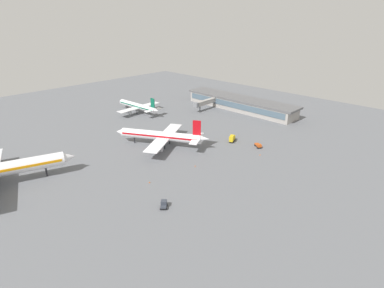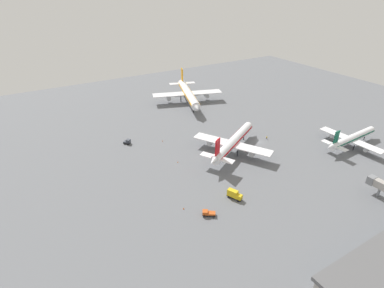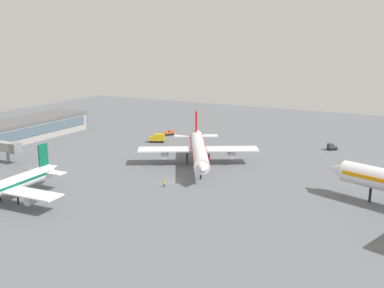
{
  "view_description": "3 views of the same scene",
  "coord_description": "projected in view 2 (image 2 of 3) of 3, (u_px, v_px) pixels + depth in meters",
  "views": [
    {
      "loc": [
        -121.71,
        84.89,
        57.74
      ],
      "look_at": [
        -30.31,
        -8.65,
        2.45
      ],
      "focal_mm": 28.46,
      "sensor_mm": 36.0,
      "label": 1
    },
    {
      "loc": [
        -97.43,
        -98.13,
        70.68
      ],
      "look_at": [
        -36.24,
        4.53,
        6.65
      ],
      "focal_mm": 28.6,
      "sensor_mm": 36.0,
      "label": 2
    },
    {
      "loc": [
        99.41,
        58.39,
        37.58
      ],
      "look_at": [
        -29.05,
        -9.4,
        3.43
      ],
      "focal_mm": 41.11,
      "sensor_mm": 36.0,
      "label": 3
    }
  ],
  "objects": [
    {
      "name": "ground_crew_worker",
      "position": [
        267.0,
        138.0,
        153.83
      ],
      "size": [
        0.53,
        0.53,
        1.67
      ],
      "rotation": [
        0.0,
        0.0,
        3.78
      ],
      "color": "#1E2338",
      "rests_on": "ground"
    },
    {
      "name": "safety_cone_mid_apron",
      "position": [
        184.0,
        208.0,
        106.91
      ],
      "size": [
        0.44,
        0.44,
        0.6
      ],
      "primitive_type": "cone",
      "color": "#EA590C",
      "rests_on": "ground"
    },
    {
      "name": "airplane_taxiing",
      "position": [
        352.0,
        138.0,
        145.77
      ],
      "size": [
        38.97,
        31.26,
        11.86
      ],
      "rotation": [
        0.0,
        0.0,
        0.05
      ],
      "color": "white",
      "rests_on": "ground"
    },
    {
      "name": "ground",
      "position": [
        259.0,
        142.0,
        151.65
      ],
      "size": [
        288.0,
        288.0,
        0.0
      ],
      "primitive_type": "plane",
      "color": "slate"
    },
    {
      "name": "airplane_at_gate",
      "position": [
        233.0,
        142.0,
        140.45
      ],
      "size": [
        42.47,
        35.53,
        14.25
      ],
      "rotation": [
        0.0,
        0.0,
        0.52
      ],
      "color": "white",
      "rests_on": "ground"
    },
    {
      "name": "catering_truck",
      "position": [
        234.0,
        194.0,
        111.63
      ],
      "size": [
        3.97,
        5.89,
        3.3
      ],
      "rotation": [
        0.0,
        0.0,
        5.12
      ],
      "color": "black",
      "rests_on": "ground"
    },
    {
      "name": "safety_cone_near_gate",
      "position": [
        163.0,
        141.0,
        151.97
      ],
      "size": [
        0.44,
        0.44,
        0.6
      ],
      "primitive_type": "cone",
      "color": "#EA590C",
      "rests_on": "ground"
    },
    {
      "name": "airplane_distant",
      "position": [
        188.0,
        93.0,
        197.48
      ],
      "size": [
        45.05,
        54.83,
        17.2
      ],
      "rotation": [
        0.0,
        0.0,
        4.38
      ],
      "color": "white",
      "rests_on": "ground"
    },
    {
      "name": "baggage_tug",
      "position": [
        128.0,
        142.0,
        149.42
      ],
      "size": [
        3.69,
        3.72,
        2.3
      ],
      "rotation": [
        0.0,
        0.0,
        5.47
      ],
      "color": "black",
      "rests_on": "ground"
    },
    {
      "name": "pushback_tractor",
      "position": [
        208.0,
        213.0,
        103.73
      ],
      "size": [
        4.7,
        4.05,
        1.9
      ],
      "rotation": [
        0.0,
        0.0,
        2.54
      ],
      "color": "black",
      "rests_on": "ground"
    },
    {
      "name": "safety_cone_far_side",
      "position": [
        178.0,
        162.0,
        134.31
      ],
      "size": [
        0.44,
        0.44,
        0.6
      ],
      "primitive_type": "cone",
      "color": "#EA590C",
      "rests_on": "ground"
    }
  ]
}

